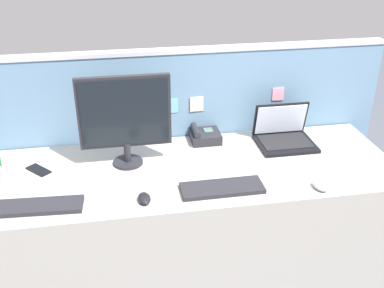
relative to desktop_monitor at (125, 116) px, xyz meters
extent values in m
plane|color=#4C515B|center=(0.34, -0.12, -1.02)|extent=(10.00, 10.00, 0.00)
cube|color=#ADA89E|center=(0.34, -0.12, -0.65)|extent=(2.20, 0.78, 0.74)
cube|color=#6084A3|center=(0.34, 0.31, -0.39)|extent=(2.49, 0.06, 1.25)
cube|color=#B7BAC1|center=(0.34, 0.31, 0.24)|extent=(2.49, 0.07, 0.02)
cube|color=beige|center=(0.43, 0.28, -0.08)|extent=(0.08, 0.01, 0.09)
cube|color=#66ADD1|center=(0.26, 0.28, -0.08)|extent=(0.11, 0.01, 0.09)
cube|color=pink|center=(0.94, 0.28, -0.05)|extent=(0.07, 0.01, 0.08)
cylinder|color=#232328|center=(0.00, -0.01, -0.27)|extent=(0.16, 0.16, 0.02)
cylinder|color=#232328|center=(0.00, -0.01, -0.21)|extent=(0.04, 0.04, 0.10)
cube|color=#232328|center=(0.00, 0.00, 0.02)|extent=(0.48, 0.03, 0.39)
cube|color=black|center=(0.00, -0.01, 0.02)|extent=(0.45, 0.01, 0.36)
cube|color=black|center=(0.92, 0.05, -0.27)|extent=(0.33, 0.27, 0.02)
cube|color=black|center=(0.92, 0.06, -0.26)|extent=(0.29, 0.20, 0.00)
cube|color=black|center=(0.92, 0.17, -0.16)|extent=(0.33, 0.05, 0.21)
cube|color=silver|center=(0.92, 0.16, -0.16)|extent=(0.30, 0.04, 0.18)
cube|color=#232328|center=(0.47, 0.19, -0.25)|extent=(0.17, 0.17, 0.06)
cube|color=#4C6B5B|center=(0.49, 0.21, -0.22)|extent=(0.05, 0.06, 0.01)
cylinder|color=#232328|center=(0.41, 0.19, -0.21)|extent=(0.04, 0.15, 0.04)
cube|color=#232328|center=(-0.44, -0.36, -0.27)|extent=(0.43, 0.15, 0.02)
cube|color=#232328|center=(0.44, -0.36, -0.27)|extent=(0.41, 0.15, 0.02)
ellipsoid|color=black|center=(0.06, -0.39, -0.26)|extent=(0.07, 0.10, 0.03)
ellipsoid|color=#B2B5BC|center=(0.93, -0.43, -0.26)|extent=(0.08, 0.11, 0.03)
cylinder|color=#99999E|center=(-0.64, -0.08, -0.23)|extent=(0.08, 0.08, 0.10)
cylinder|color=#238438|center=(-0.63, -0.10, -0.18)|extent=(0.01, 0.01, 0.13)
cube|color=black|center=(-0.47, -0.01, -0.28)|extent=(0.14, 0.15, 0.01)
camera|label=1|loc=(-0.04, -2.25, 0.97)|focal=43.46mm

